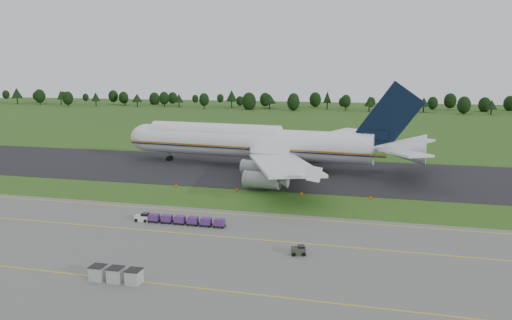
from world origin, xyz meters
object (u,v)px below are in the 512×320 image
(edge_markers, at_px, (269,192))
(uld_row, at_px, (116,274))
(aircraft, at_px, (258,142))
(baggage_train, at_px, (178,220))
(utility_cart, at_px, (298,251))

(edge_markers, bearing_deg, uld_row, -99.91)
(aircraft, xyz_separation_m, edge_markers, (8.93, -26.63, -6.18))
(baggage_train, distance_m, edge_markers, 26.14)
(aircraft, distance_m, utility_cart, 63.46)
(utility_cart, bearing_deg, baggage_train, 157.43)
(utility_cart, relative_size, uld_row, 0.33)
(edge_markers, bearing_deg, aircraft, 108.54)
(aircraft, relative_size, uld_row, 12.29)
(uld_row, bearing_deg, aircraft, 90.55)
(uld_row, bearing_deg, edge_markers, 80.09)
(baggage_train, height_order, edge_markers, baggage_train)
(uld_row, distance_m, edge_markers, 47.82)
(baggage_train, relative_size, uld_row, 2.39)
(baggage_train, distance_m, utility_cart, 23.24)
(aircraft, xyz_separation_m, baggage_train, (-0.92, -50.83, -5.65))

